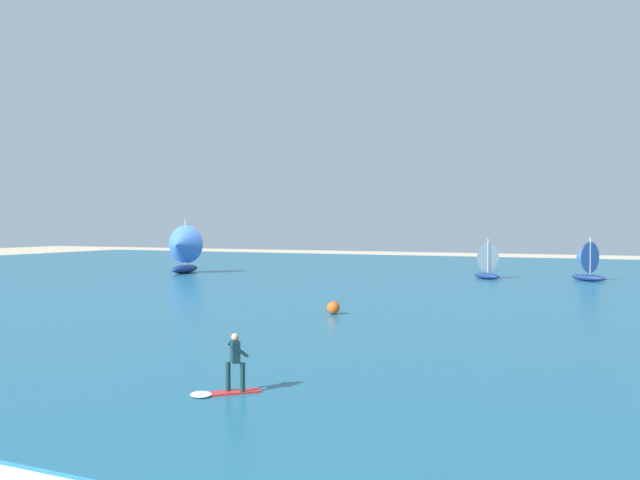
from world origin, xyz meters
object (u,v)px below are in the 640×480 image
at_px(sailboat_mid_right, 484,260).
at_px(sailboat_center_horizon, 584,261).
at_px(marker_buoy, 333,308).
at_px(sailboat_near_shore, 182,249).
at_px(kitesurfer, 228,372).

distance_m(sailboat_mid_right, sailboat_center_horizon, 8.18).
height_order(sailboat_mid_right, marker_buoy, sailboat_mid_right).
relative_size(sailboat_mid_right, sailboat_center_horizon, 0.95).
bearing_deg(marker_buoy, sailboat_mid_right, 83.73).
distance_m(sailboat_mid_right, sailboat_near_shore, 28.35).
height_order(kitesurfer, sailboat_near_shore, sailboat_near_shore).
height_order(kitesurfer, marker_buoy, kitesurfer).
bearing_deg(sailboat_center_horizon, sailboat_near_shore, -169.09).
distance_m(kitesurfer, marker_buoy, 16.66).
distance_m(kitesurfer, sailboat_mid_right, 42.82).
xyz_separation_m(kitesurfer, sailboat_mid_right, (-0.82, 42.80, 1.01)).
bearing_deg(marker_buoy, sailboat_center_horizon, 68.45).
bearing_deg(kitesurfer, sailboat_near_shore, 127.58).
bearing_deg(sailboat_mid_right, sailboat_center_horizon, 8.96).
xyz_separation_m(sailboat_near_shore, marker_buoy, (24.86, -20.93, -2.06)).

